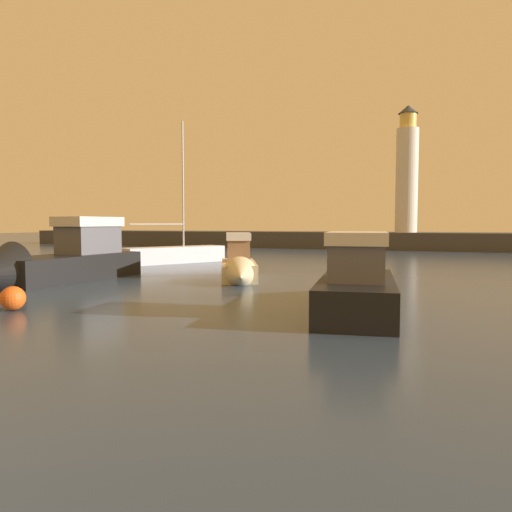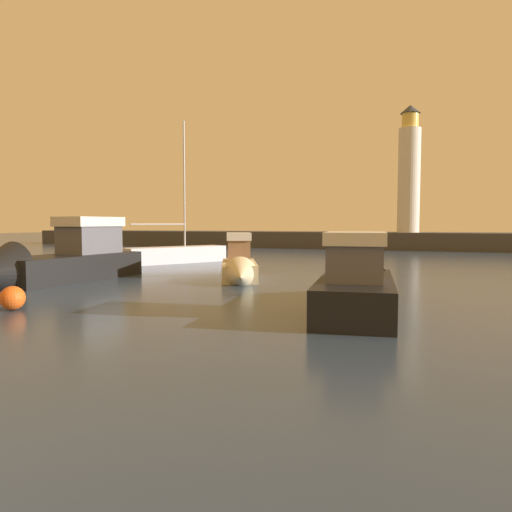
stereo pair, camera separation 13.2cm
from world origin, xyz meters
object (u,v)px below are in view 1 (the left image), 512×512
Objects in this scene: motorboat_1 at (239,266)px; sailboat_moored at (175,254)px; lighthouse at (407,173)px; mooring_buoy at (13,298)px; motorboat_0 at (358,284)px; motorboat_3 at (50,263)px.

sailboat_moored is (-8.21, 8.05, -0.10)m from motorboat_1.
lighthouse is 29.68m from sailboat_moored.
motorboat_1 reaches higher than mooring_buoy.
motorboat_0 is 1.30× the size of motorboat_1.
motorboat_1 is 7.93× the size of mooring_buoy.
motorboat_3 is 12.30× the size of mooring_buoy.
lighthouse is 2.19× the size of motorboat_1.
sailboat_moored reaches higher than motorboat_1.
motorboat_0 is 20.14m from sailboat_moored.
lighthouse is at bearing 90.84° from motorboat_0.
lighthouse is at bearing 79.67° from motorboat_1.
motorboat_0 reaches higher than motorboat_1.
sailboat_moored is at bearing 104.00° from mooring_buoy.
motorboat_0 reaches higher than mooring_buoy.
motorboat_1 is 0.64× the size of motorboat_3.
mooring_buoy is at bearing -76.00° from sailboat_moored.
sailboat_moored is at bearing 91.47° from motorboat_3.
motorboat_1 is (-6.58, 5.63, -0.07)m from motorboat_0.
motorboat_3 reaches higher than motorboat_0.
mooring_buoy is (-9.69, -43.06, -7.84)m from lighthouse.
motorboat_0 is 11.20m from mooring_buoy.
lighthouse is at bearing 69.39° from motorboat_3.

